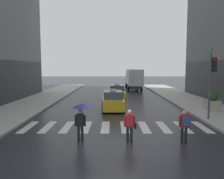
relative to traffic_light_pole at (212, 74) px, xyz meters
The scene contains 10 objects.
ground_plane 8.64m from the traffic_light_pole, 145.17° to the right, with size 160.00×160.00×0.00m, color #26262B.
crosswalk_markings 7.49m from the traffic_light_pole, 166.56° to the right, with size 11.30×2.80×0.01m.
traffic_light_pole is the anchor object (origin of this frame).
taxi_lead 8.41m from the traffic_light_pole, 146.58° to the left, with size 2.06×4.60×1.80m.
taxi_second 12.84m from the traffic_light_pole, 119.37° to the left, with size 1.95×4.55×1.80m.
box_truck 21.64m from the traffic_light_pole, 98.47° to the left, with size 2.37×7.57×3.35m.
pedestrian_with_umbrella 9.49m from the traffic_light_pole, 152.22° to the right, with size 0.96×0.96×1.94m.
pedestrian_with_backpack 6.08m from the traffic_light_pole, 125.28° to the right, with size 0.55×0.43×1.65m.
pedestrian_with_handbag 7.76m from the traffic_light_pole, 142.72° to the right, with size 0.60×0.24×1.65m.
planter_near_corner 4.41m from the traffic_light_pole, 63.98° to the left, with size 1.10×1.10×1.60m.
Camera 1 is at (-0.20, -10.66, 3.71)m, focal length 36.05 mm.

